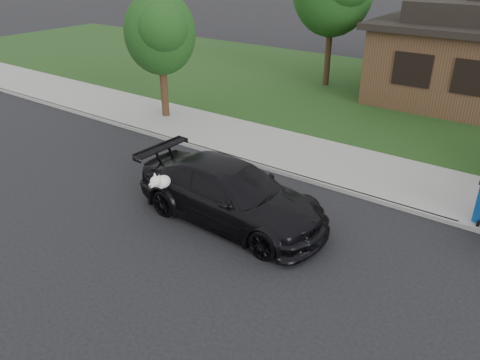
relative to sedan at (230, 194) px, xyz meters
The scene contains 6 objects.
ground 1.25m from the sedan, 33.15° to the right, with size 120.00×120.00×0.00m, color black.
sidewalk 4.57m from the sedan, 79.04° to the left, with size 60.00×3.00×0.12m, color gray.
curb 3.13m from the sedan, 73.70° to the left, with size 60.00×0.12×0.12m, color gray.
lawn 12.49m from the sedan, 86.05° to the left, with size 60.00×13.00×0.13m, color #193814.
sedan is the anchor object (origin of this frame).
tree_2 8.35m from the sedan, 145.10° to the left, with size 2.73×2.60×4.59m.
Camera 1 is at (5.10, -7.31, 5.99)m, focal length 35.00 mm.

